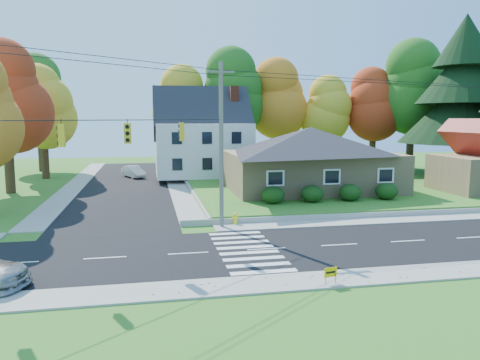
# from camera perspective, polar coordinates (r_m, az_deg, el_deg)

# --- Properties ---
(ground) EXTENTS (120.00, 120.00, 0.00)m
(ground) POSITION_cam_1_polar(r_m,az_deg,el_deg) (24.32, 3.22, -8.43)
(ground) COLOR #3D7923
(road_main) EXTENTS (90.00, 8.00, 0.02)m
(road_main) POSITION_cam_1_polar(r_m,az_deg,el_deg) (24.32, 3.22, -8.40)
(road_main) COLOR black
(road_main) RESTS_ON ground
(road_cross) EXTENTS (8.00, 44.00, 0.02)m
(road_cross) POSITION_cam_1_polar(r_m,az_deg,el_deg) (49.14, -13.58, -0.44)
(road_cross) COLOR black
(road_cross) RESTS_ON ground
(sidewalk_north) EXTENTS (90.00, 2.00, 0.08)m
(sidewalk_north) POSITION_cam_1_polar(r_m,az_deg,el_deg) (29.02, 0.76, -5.68)
(sidewalk_north) COLOR #9C9A90
(sidewalk_north) RESTS_ON ground
(sidewalk_south) EXTENTS (90.00, 2.00, 0.08)m
(sidewalk_south) POSITION_cam_1_polar(r_m,az_deg,el_deg) (19.74, 6.91, -12.21)
(sidewalk_south) COLOR #9C9A90
(sidewalk_south) RESTS_ON ground
(lawn) EXTENTS (30.00, 30.00, 0.50)m
(lawn) POSITION_cam_1_polar(r_m,az_deg,el_deg) (47.97, 12.07, -0.30)
(lawn) COLOR #3D7923
(lawn) RESTS_ON ground
(ranch_house) EXTENTS (14.60, 10.60, 5.40)m
(ranch_house) POSITION_cam_1_polar(r_m,az_deg,el_deg) (41.18, 8.52, 2.73)
(ranch_house) COLOR tan
(ranch_house) RESTS_ON lawn
(colonial_house) EXTENTS (10.40, 8.40, 9.60)m
(colonial_house) POSITION_cam_1_polar(r_m,az_deg,el_deg) (51.02, -4.56, 5.19)
(colonial_house) COLOR silver
(colonial_house) RESTS_ON lawn
(hedge_row) EXTENTS (10.70, 1.70, 1.27)m
(hedge_row) POSITION_cam_1_polar(r_m,az_deg,el_deg) (35.51, 11.06, -1.57)
(hedge_row) COLOR #163A10
(hedge_row) RESTS_ON lawn
(traffic_infrastructure) EXTENTS (38.10, 10.66, 10.00)m
(traffic_infrastructure) POSITION_cam_1_polar(r_m,az_deg,el_deg) (24.70, 2.19, 3.97)
(traffic_infrastructure) COLOR #666059
(traffic_infrastructure) RESTS_ON ground
(tree_lot_0) EXTENTS (6.72, 6.72, 12.51)m
(tree_lot_0) POSITION_cam_1_polar(r_m,az_deg,el_deg) (56.78, -7.38, 9.16)
(tree_lot_0) COLOR #3F2A19
(tree_lot_0) RESTS_ON lawn
(tree_lot_1) EXTENTS (7.84, 7.84, 14.60)m
(tree_lot_1) POSITION_cam_1_polar(r_m,az_deg,el_deg) (56.57, -1.16, 10.55)
(tree_lot_1) COLOR #3F2A19
(tree_lot_1) RESTS_ON lawn
(tree_lot_2) EXTENTS (7.28, 7.28, 13.56)m
(tree_lot_2) POSITION_cam_1_polar(r_m,az_deg,el_deg) (58.85, 4.52, 9.78)
(tree_lot_2) COLOR #3F2A19
(tree_lot_2) RESTS_ON lawn
(tree_lot_3) EXTENTS (6.16, 6.16, 11.47)m
(tree_lot_3) POSITION_cam_1_polar(r_m,az_deg,el_deg) (59.78, 10.37, 8.39)
(tree_lot_3) COLOR #3F2A19
(tree_lot_3) RESTS_ON lawn
(tree_lot_4) EXTENTS (6.72, 6.72, 12.51)m
(tree_lot_4) POSITION_cam_1_polar(r_m,az_deg,el_deg) (61.34, 16.02, 8.81)
(tree_lot_4) COLOR #3F2A19
(tree_lot_4) RESTS_ON lawn
(tree_lot_5) EXTENTS (8.40, 8.40, 15.64)m
(tree_lot_5) POSITION_cam_1_polar(r_m,az_deg,el_deg) (61.62, 20.32, 10.45)
(tree_lot_5) COLOR #3F2A19
(tree_lot_5) RESTS_ON lawn
(conifer_east_a) EXTENTS (12.80, 12.80, 16.96)m
(conifer_east_a) POSITION_cam_1_polar(r_m,az_deg,el_deg) (55.48, 25.53, 9.65)
(conifer_east_a) COLOR #3F2A19
(conifer_east_a) RESTS_ON lawn
(tree_west_1) EXTENTS (7.28, 7.28, 13.56)m
(tree_west_1) POSITION_cam_1_polar(r_m,az_deg,el_deg) (46.29, -26.74, 8.97)
(tree_west_1) COLOR #3F2A19
(tree_west_1) RESTS_ON ground
(tree_west_2) EXTENTS (6.72, 6.72, 12.51)m
(tree_west_2) POSITION_cam_1_polar(r_m,az_deg,el_deg) (55.77, -22.96, 8.14)
(tree_west_2) COLOR #3F2A19
(tree_west_2) RESTS_ON ground
(tree_west_3) EXTENTS (7.84, 7.84, 14.60)m
(tree_west_3) POSITION_cam_1_polar(r_m,az_deg,el_deg) (64.04, -23.34, 9.15)
(tree_west_3) COLOR #3F2A19
(tree_west_3) RESTS_ON ground
(white_car) EXTENTS (2.91, 4.18, 1.31)m
(white_car) POSITION_cam_1_polar(r_m,az_deg,el_deg) (53.92, -12.85, 0.99)
(white_car) COLOR silver
(white_car) RESTS_ON road_cross
(fire_hydrant) EXTENTS (0.44, 0.35, 0.79)m
(fire_hydrant) POSITION_cam_1_polar(r_m,az_deg,el_deg) (29.50, -0.59, -4.79)
(fire_hydrant) COLOR yellow
(fire_hydrant) RESTS_ON ground
(yard_sign) EXTENTS (0.58, 0.16, 0.74)m
(yard_sign) POSITION_cam_1_polar(r_m,az_deg,el_deg) (19.50, 10.99, -11.02)
(yard_sign) COLOR black
(yard_sign) RESTS_ON ground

